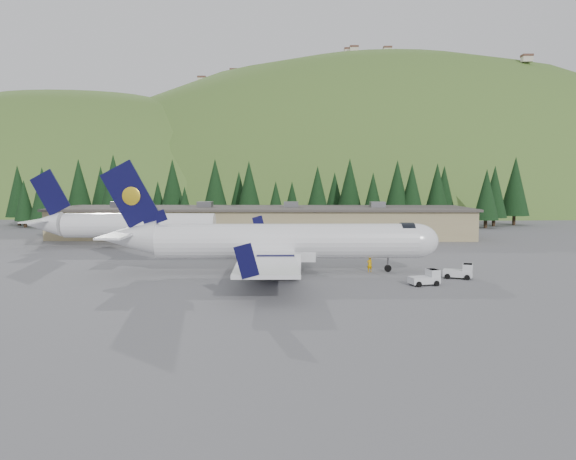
% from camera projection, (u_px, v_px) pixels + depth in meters
% --- Properties ---
extents(ground, '(600.00, 600.00, 0.00)m').
position_uv_depth(ground, '(287.00, 272.00, 59.99)').
color(ground, '#5D5D62').
extents(airliner, '(36.02, 33.75, 11.97)m').
position_uv_depth(airliner, '(277.00, 243.00, 59.69)').
color(airliner, white).
rests_on(airliner, ground).
extents(second_airliner, '(27.50, 11.00, 10.05)m').
position_uv_depth(second_airliner, '(120.00, 225.00, 82.03)').
color(second_airliner, white).
rests_on(second_airliner, ground).
extents(baggage_tug_a, '(3.02, 2.27, 1.46)m').
position_uv_depth(baggage_tug_a, '(426.00, 278.00, 52.58)').
color(baggage_tug_a, silver).
rests_on(baggage_tug_a, ground).
extents(baggage_tug_b, '(3.12, 2.39, 1.50)m').
position_uv_depth(baggage_tug_b, '(461.00, 272.00, 56.07)').
color(baggage_tug_b, silver).
rests_on(baggage_tug_b, ground).
extents(terminal_building, '(71.00, 17.00, 6.10)m').
position_uv_depth(terminal_building, '(262.00, 222.00, 97.69)').
color(terminal_building, '#98865E').
rests_on(terminal_building, ground).
extents(ramp_worker, '(0.71, 0.59, 1.67)m').
position_uv_depth(ramp_worker, '(370.00, 264.00, 59.98)').
color(ramp_worker, '#E6A500').
rests_on(ramp_worker, ground).
extents(tree_line, '(114.08, 17.37, 14.03)m').
position_uv_depth(tree_line, '(274.00, 191.00, 119.87)').
color(tree_line, black).
rests_on(tree_line, ground).
extents(hills, '(614.00, 330.00, 300.00)m').
position_uv_depth(hills, '(404.00, 371.00, 272.98)').
color(hills, '#426323').
rests_on(hills, ground).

